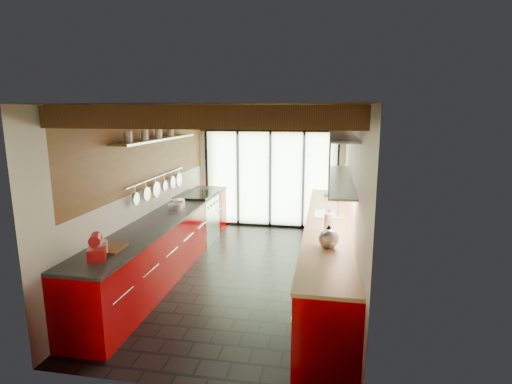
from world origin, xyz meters
TOP-DOWN VIEW (x-y plane):
  - ground at (0.00, 0.00)m, footprint 5.50×5.50m
  - room_shell at (0.00, 0.00)m, footprint 5.50×5.50m
  - ceiling_beams at (-0.00, 0.38)m, footprint 3.14×5.06m
  - glass_door at (0.00, 2.69)m, footprint 2.95×0.10m
  - left_counter at (-1.28, 0.00)m, footprint 0.68×5.00m
  - range_stove at (-1.28, 1.45)m, footprint 0.66×0.90m
  - right_counter at (1.27, 0.00)m, footprint 0.68×5.00m
  - sink_assembly at (1.29, 0.40)m, footprint 0.45×0.52m
  - upper_cabinets_right at (1.43, 0.30)m, footprint 0.34×3.00m
  - left_wall_fixtures at (-1.47, 0.25)m, footprint 0.28×2.60m
  - stand_mixer at (-1.27, -1.99)m, footprint 0.30×0.37m
  - pot_large at (-1.27, 0.48)m, footprint 0.27×0.27m
  - pot_small at (-1.27, 0.34)m, footprint 0.29×0.29m
  - cutting_board at (-1.27, -1.71)m, footprint 0.28×0.38m
  - kettle at (1.27, -1.17)m, footprint 0.29×0.33m
  - paper_towel at (1.27, -0.60)m, footprint 0.13×0.13m
  - soap_bottle at (1.27, 0.32)m, footprint 0.09×0.09m
  - bowl at (1.27, 1.90)m, footprint 0.23×0.23m

SIDE VIEW (x-z plane):
  - ground at x=0.00m, z-range 0.00..0.00m
  - right_counter at x=1.27m, z-range 0.00..0.92m
  - left_counter at x=-1.28m, z-range 0.00..0.92m
  - range_stove at x=-1.28m, z-range -0.01..0.96m
  - cutting_board at x=-1.27m, z-range 0.92..0.95m
  - bowl at x=1.27m, z-range 0.92..0.97m
  - sink_assembly at x=1.29m, z-range 0.75..1.17m
  - pot_small at x=-1.27m, z-range 0.92..1.02m
  - pot_large at x=-1.27m, z-range 0.92..1.06m
  - soap_bottle at x=1.27m, z-range 0.92..1.11m
  - stand_mixer at x=-1.27m, z-range 0.89..1.18m
  - kettle at x=1.27m, z-range 0.90..1.20m
  - paper_towel at x=1.27m, z-range 0.89..1.22m
  - room_shell at x=0.00m, z-range -1.10..4.40m
  - glass_door at x=0.00m, z-range 0.21..3.11m
  - left_wall_fixtures at x=-1.47m, z-range 1.32..2.28m
  - upper_cabinets_right at x=1.43m, z-range 0.35..3.35m
  - ceiling_beams at x=0.00m, z-range 0.01..4.91m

